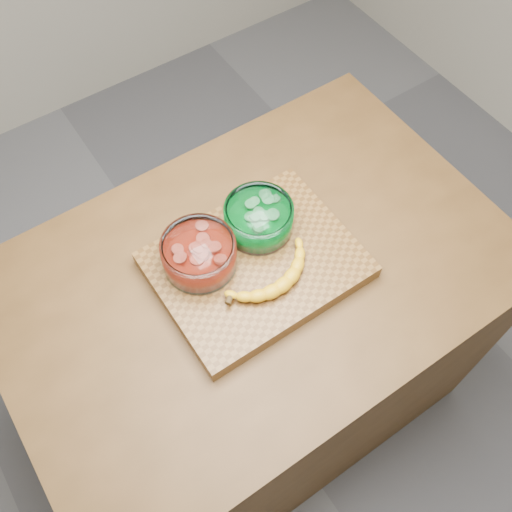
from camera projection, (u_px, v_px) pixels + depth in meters
ground at (256, 392)px, 2.09m from camera, size 3.50×3.50×0.00m
counter at (256, 345)px, 1.71m from camera, size 1.20×0.80×0.90m
cutting_board at (256, 265)px, 1.31m from camera, size 0.45×0.35×0.04m
bowl_red at (199, 254)px, 1.25m from camera, size 0.17×0.17×0.08m
bowl_green at (259, 218)px, 1.30m from camera, size 0.16×0.16×0.07m
banana at (272, 275)px, 1.25m from camera, size 0.26×0.12×0.04m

